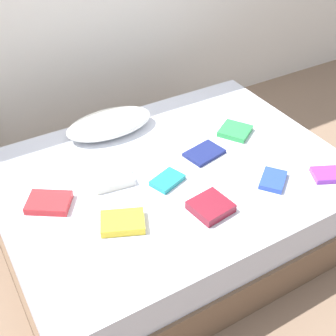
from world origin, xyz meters
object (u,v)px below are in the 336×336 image
Objects in this scene: textbook_red at (49,203)px; pillow at (109,124)px; textbook_purple at (331,174)px; textbook_white at (112,179)px; textbook_maroon at (211,207)px; bed at (172,202)px; textbook_navy at (204,153)px; textbook_yellow at (123,222)px; textbook_blue at (273,180)px; textbook_green at (235,131)px; textbook_teal at (167,180)px.

pillow is at bearing 73.83° from textbook_red.
textbook_white is at bearing 177.13° from textbook_purple.
textbook_maroon is 0.87× the size of textbook_red.
textbook_navy is (0.24, 0.03, 0.26)m from bed.
textbook_blue is at bearing 15.62° from textbook_yellow.
textbook_white reaches higher than bed.
textbook_navy is 1.22× the size of textbook_green.
textbook_purple is (0.75, -0.12, -0.01)m from textbook_maroon.
textbook_teal is 0.66m from textbook_green.
textbook_navy is at bearing 52.20° from textbook_maroon.
textbook_teal is (-0.08, 0.31, -0.01)m from textbook_maroon.
textbook_green is at bearing 35.46° from textbook_maroon.
pillow reaches higher than textbook_yellow.
textbook_navy is 0.48m from textbook_maroon.
textbook_navy is (-0.19, 0.41, -0.00)m from textbook_blue.
textbook_yellow reaches higher than textbook_teal.
textbook_navy is at bearing 164.22° from textbook_green.
pillow is at bearing 155.65° from textbook_purple.
textbook_teal is 0.98× the size of textbook_green.
textbook_teal reaches higher than bed.
textbook_green reaches higher than bed.
textbook_white is (-0.26, 0.16, 0.01)m from textbook_teal.
pillow is 0.51m from textbook_white.
pillow is 0.81m from textbook_green.
bed is 0.58m from textbook_yellow.
textbook_green reaches higher than textbook_navy.
textbook_teal is at bearing 97.15° from textbook_maroon.
pillow reaches higher than textbook_purple.
textbook_yellow is (-0.68, -0.29, 0.01)m from textbook_navy.
textbook_navy is at bearing 46.34° from textbook_yellow.
textbook_red reaches higher than bed.
textbook_white is at bearing 35.44° from textbook_red.
textbook_yellow is (-0.87, 0.12, 0.01)m from textbook_blue.
textbook_purple reaches higher than textbook_navy.
textbook_purple is at bearing -59.83° from textbook_blue.
bed is 9.22× the size of textbook_yellow.
textbook_yellow reaches higher than textbook_green.
textbook_maroon is 0.75m from textbook_green.
bed is 0.65m from pillow.
textbook_white reaches higher than textbook_green.
textbook_navy is at bearing 76.87° from textbook_blue.
textbook_navy is 0.34m from textbook_teal.
textbook_green is 0.82× the size of textbook_white.
textbook_yellow is at bearing 155.75° from textbook_maroon.
textbook_navy reaches higher than bed.
bed is 0.36m from textbook_navy.
textbook_red is (-0.27, 0.33, -0.00)m from textbook_yellow.
textbook_green is 0.89m from textbook_white.
textbook_red is (-0.57, -0.48, -0.04)m from pillow.
textbook_yellow is at bearing -98.40° from textbook_white.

